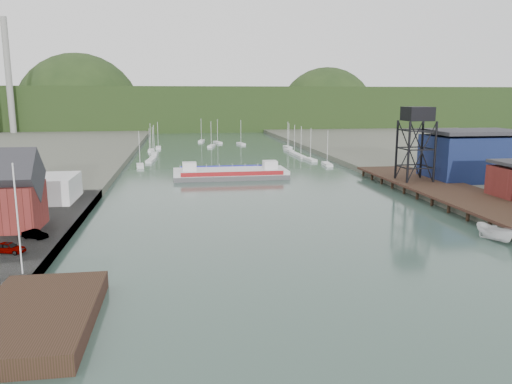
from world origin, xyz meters
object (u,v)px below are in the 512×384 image
object	(u,v)px
motorboat	(495,233)
chain_ferry	(230,173)
car_west_a	(9,247)
lift_tower	(417,118)

from	to	relation	value
motorboat	chain_ferry	bearing A→B (deg)	100.80
chain_ferry	car_west_a	distance (m)	71.20
lift_tower	chain_ferry	distance (m)	46.96
chain_ferry	car_west_a	world-z (taller)	chain_ferry
car_west_a	chain_ferry	bearing A→B (deg)	-7.58
chain_ferry	car_west_a	size ratio (longest dim) A/B	7.21
lift_tower	chain_ferry	bearing A→B (deg)	149.23
motorboat	car_west_a	bearing A→B (deg)	164.40
lift_tower	motorboat	xyz separation A→B (m)	(-6.84, -39.54, -14.44)
lift_tower	motorboat	world-z (taller)	lift_tower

